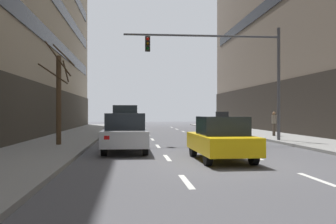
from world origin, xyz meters
TOP-DOWN VIEW (x-y plane):
  - ground_plane at (0.00, 0.00)m, footprint 120.00×120.00m
  - sidewalk_left at (-6.99, 0.00)m, footprint 3.86×80.00m
  - lane_stripe_l1_s3 at (-1.69, -3.00)m, footprint 0.16×2.00m
  - lane_stripe_l1_s4 at (-1.69, 2.00)m, footprint 0.16×2.00m
  - lane_stripe_l1_s5 at (-1.69, 7.00)m, footprint 0.16×2.00m
  - lane_stripe_l1_s6 at (-1.69, 12.00)m, footprint 0.16×2.00m
  - lane_stripe_l1_s7 at (-1.69, 17.00)m, footprint 0.16×2.00m
  - lane_stripe_l1_s8 at (-1.69, 22.00)m, footprint 0.16×2.00m
  - lane_stripe_l1_s9 at (-1.69, 27.00)m, footprint 0.16×2.00m
  - lane_stripe_l1_s10 at (-1.69, 32.00)m, footprint 0.16×2.00m
  - lane_stripe_l2_s3 at (1.69, -3.00)m, footprint 0.16×2.00m
  - lane_stripe_l2_s4 at (1.69, 2.00)m, footprint 0.16×2.00m
  - lane_stripe_l2_s5 at (1.69, 7.00)m, footprint 0.16×2.00m
  - lane_stripe_l2_s6 at (1.69, 12.00)m, footprint 0.16×2.00m
  - lane_stripe_l2_s7 at (1.69, 17.00)m, footprint 0.16×2.00m
  - lane_stripe_l2_s8 at (1.69, 22.00)m, footprint 0.16×2.00m
  - lane_stripe_l2_s9 at (1.69, 27.00)m, footprint 0.16×2.00m
  - lane_stripe_l2_s10 at (1.69, 32.00)m, footprint 0.16×2.00m
  - taxi_driving_0 at (-3.31, 21.78)m, footprint 1.94×4.54m
  - car_driving_1 at (-3.46, 15.32)m, footprint 1.94×4.61m
  - car_driving_2 at (-3.30, 4.21)m, footprint 1.89×4.50m
  - taxi_driving_3 at (0.15, 0.98)m, footprint 1.84×4.24m
  - traffic_signal_0 at (2.75, 8.99)m, footprint 9.01×0.35m
  - street_tree_0 at (-6.59, 6.86)m, footprint 1.70×1.21m
  - pedestrian_1 at (6.66, 12.86)m, footprint 0.39×0.41m

SIDE VIEW (x-z plane):
  - ground_plane at x=0.00m, z-range 0.00..0.00m
  - lane_stripe_l1_s3 at x=-1.69m, z-range 0.00..0.01m
  - lane_stripe_l1_s4 at x=-1.69m, z-range 0.00..0.01m
  - lane_stripe_l1_s5 at x=-1.69m, z-range 0.00..0.01m
  - lane_stripe_l1_s6 at x=-1.69m, z-range 0.00..0.01m
  - lane_stripe_l1_s7 at x=-1.69m, z-range 0.00..0.01m
  - lane_stripe_l1_s8 at x=-1.69m, z-range 0.00..0.01m
  - lane_stripe_l1_s9 at x=-1.69m, z-range 0.00..0.01m
  - lane_stripe_l1_s10 at x=-1.69m, z-range 0.00..0.01m
  - lane_stripe_l2_s3 at x=1.69m, z-range 0.00..0.01m
  - lane_stripe_l2_s4 at x=1.69m, z-range 0.00..0.01m
  - lane_stripe_l2_s5 at x=1.69m, z-range 0.00..0.01m
  - lane_stripe_l2_s6 at x=1.69m, z-range 0.00..0.01m
  - lane_stripe_l2_s7 at x=1.69m, z-range 0.00..0.01m
  - lane_stripe_l2_s8 at x=1.69m, z-range 0.00..0.01m
  - lane_stripe_l2_s9 at x=1.69m, z-range 0.00..0.01m
  - lane_stripe_l2_s10 at x=1.69m, z-range 0.00..0.01m
  - sidewalk_left at x=-6.99m, z-range 0.00..0.14m
  - taxi_driving_3 at x=0.15m, z-range -0.10..1.65m
  - car_driving_2 at x=-3.30m, z-range -0.01..1.67m
  - taxi_driving_0 at x=-3.31m, z-range -0.10..1.77m
  - pedestrian_1 at x=6.66m, z-range 0.27..1.90m
  - car_driving_1 at x=-3.46m, z-range -0.01..2.22m
  - street_tree_0 at x=-6.59m, z-range 0.01..5.01m
  - traffic_signal_0 at x=2.75m, z-range 1.36..7.86m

